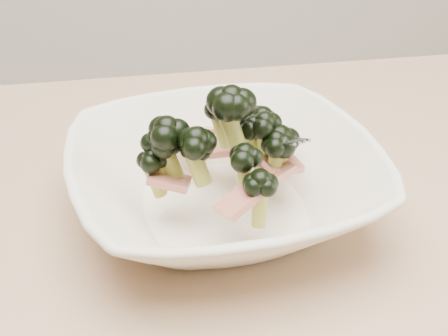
{
  "coord_description": "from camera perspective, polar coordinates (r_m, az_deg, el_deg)",
  "views": [
    {
      "loc": [
        -0.05,
        -0.45,
        1.11
      ],
      "look_at": [
        0.04,
        0.04,
        0.8
      ],
      "focal_mm": 50.0,
      "sensor_mm": 36.0,
      "label": 1
    }
  ],
  "objects": [
    {
      "name": "broccoli_dish",
      "position": [
        0.59,
        0.04,
        -0.69
      ],
      "size": [
        0.32,
        0.32,
        0.14
      ],
      "color": "beige",
      "rests_on": "dining_table"
    },
    {
      "name": "dining_table",
      "position": [
        0.64,
        -3.04,
        -13.87
      ],
      "size": [
        1.2,
        0.8,
        0.75
      ],
      "color": "tan",
      "rests_on": "ground"
    }
  ]
}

